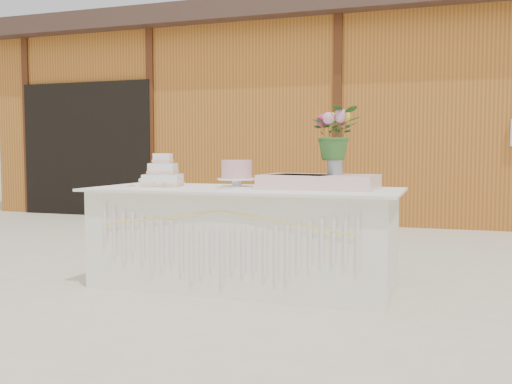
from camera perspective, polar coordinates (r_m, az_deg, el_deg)
ground at (r=4.53m, az=-1.21°, el=-9.38°), size 80.00×80.00×0.00m
barn at (r=10.27m, az=10.10°, el=7.45°), size 12.60×4.60×3.30m
cake_table at (r=4.45m, az=-1.24°, el=-4.54°), size 2.40×1.00×0.77m
wedding_cake at (r=4.70m, az=-9.29°, el=1.67°), size 0.36×0.36×0.27m
pink_cake_stand at (r=4.40m, az=-1.93°, el=1.97°), size 0.30×0.30×0.22m
satin_runner at (r=4.35m, az=6.35°, el=1.03°), size 0.89×0.54×0.11m
flower_vase at (r=4.31m, az=7.93°, el=2.76°), size 0.12×0.12×0.16m
bouquet at (r=4.31m, az=7.97°, el=6.47°), size 0.42×0.39×0.40m
loose_flowers at (r=4.83m, az=-11.73°, el=0.71°), size 0.22×0.32×0.02m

